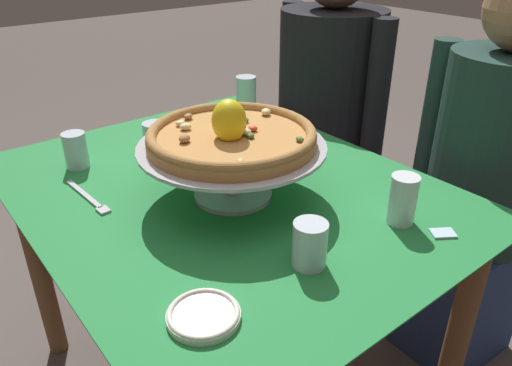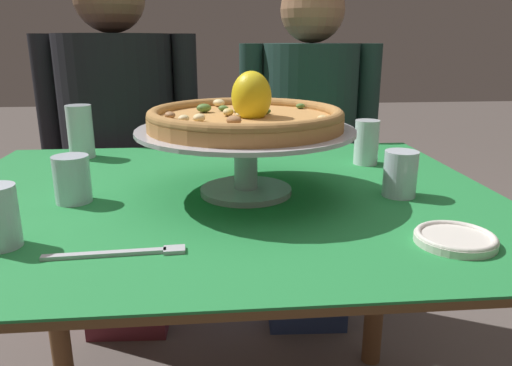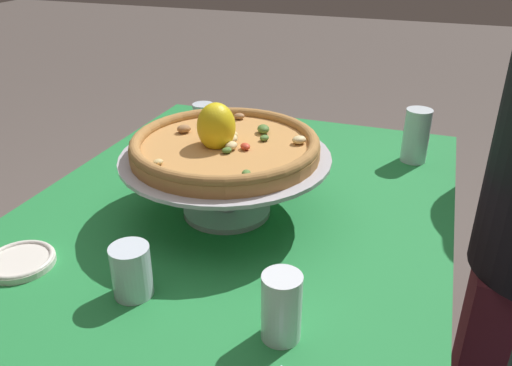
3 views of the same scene
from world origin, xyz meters
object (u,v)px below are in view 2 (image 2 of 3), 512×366
water_glass_side_left (72,182)px  diner_right (308,166)px  pizza (246,116)px  sugar_packet (394,159)px  water_glass_back_left (81,134)px  water_glass_side_right (400,176)px  water_glass_back_right (366,145)px  diner_left (122,155)px  dinner_fork (123,253)px  pizza_stand (246,146)px  side_plate (455,238)px

water_glass_side_left → diner_right: (0.61, 0.73, -0.17)m
pizza → sugar_packet: pizza is taller
water_glass_back_left → water_glass_side_right: 0.83m
water_glass_back_left → pizza: bearing=-40.8°
water_glass_back_right → pizza: bearing=-145.4°
water_glass_back_left → sugar_packet: (0.82, -0.11, -0.06)m
diner_left → water_glass_back_left: bearing=-95.3°
water_glass_back_right → dinner_fork: bearing=-136.3°
dinner_fork → sugar_packet: 0.81m
water_glass_side_right → diner_left: diner_left is taller
pizza_stand → water_glass_side_right: size_ratio=4.69×
water_glass_side_left → sugar_packet: bearing=20.1°
water_glass_side_left → water_glass_back_right: water_glass_back_right is taller
water_glass_side_right → side_plate: water_glass_side_right is taller
sugar_packet → diner_right: diner_right is taller
water_glass_side_left → diner_left: 0.76m
diner_left → diner_right: size_ratio=1.04×
water_glass_side_right → diner_left: 1.04m
water_glass_side_left → diner_right: 0.97m
water_glass_side_left → diner_right: diner_right is taller
diner_right → pizza: bearing=-110.9°
pizza_stand → water_glass_side_left: (-0.34, -0.02, -0.06)m
pizza_stand → diner_right: diner_right is taller
sugar_packet → diner_left: 0.93m
side_plate → sugar_packet: (0.10, 0.53, -0.01)m
pizza_stand → sugar_packet: size_ratio=8.70×
side_plate → pizza: bearing=137.2°
water_glass_side_left → diner_left: diner_left is taller
diner_right → pizza_stand: bearing=-111.0°
pizza → water_glass_side_right: 0.33m
pizza_stand → dinner_fork: size_ratio=2.11×
water_glass_back_left → dinner_fork: size_ratio=0.68×
side_plate → diner_left: bearing=124.3°
side_plate → dinner_fork: (-0.51, 0.00, -0.01)m
pizza_stand → water_glass_side_right: 0.32m
water_glass_side_right → diner_right: 0.77m
diner_left → water_glass_side_left: bearing=-86.7°
pizza_stand → water_glass_side_left: size_ratio=4.73×
dinner_fork → pizza: bearing=54.1°
water_glass_side_right → dinner_fork: bearing=-155.2°
pizza → water_glass_back_left: 0.56m
water_glass_back_left → water_glass_side_left: size_ratio=1.52×
water_glass_back_left → pizza_stand: bearing=-40.8°
pizza_stand → water_glass_back_left: (-0.41, 0.36, -0.04)m
water_glass_back_right → side_plate: size_ratio=0.90×
water_glass_side_right → diner_right: (-0.04, 0.75, -0.17)m
pizza → diner_left: size_ratio=0.30×
pizza → water_glass_back_left: (-0.42, 0.36, -0.10)m
dinner_fork → diner_left: diner_left is taller
water_glass_back_right → sugar_packet: size_ratio=2.23×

